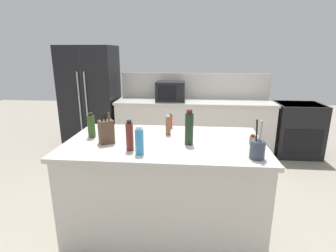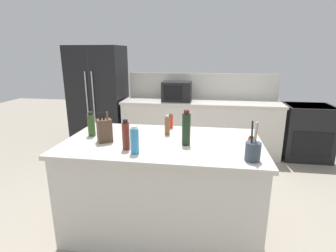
{
  "view_description": "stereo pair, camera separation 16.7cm",
  "coord_description": "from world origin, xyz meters",
  "px_view_note": "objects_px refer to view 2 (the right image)",
  "views": [
    {
      "loc": [
        0.25,
        -2.39,
        1.76
      ],
      "look_at": [
        0.0,
        0.35,
        0.99
      ],
      "focal_mm": 28.0,
      "sensor_mm": 36.0,
      "label": 1
    },
    {
      "loc": [
        0.41,
        -2.37,
        1.76
      ],
      "look_at": [
        0.0,
        0.35,
        0.99
      ],
      "focal_mm": 28.0,
      "sensor_mm": 36.0,
      "label": 2
    }
  ],
  "objects_px": {
    "utensil_crock": "(253,151)",
    "salt_shaker": "(104,129)",
    "microwave": "(177,91)",
    "vinegar_bottle": "(126,135)",
    "knife_block": "(105,130)",
    "range_oven": "(306,131)",
    "spice_jar_paprika": "(251,142)",
    "wine_bottle": "(186,129)",
    "refrigerator": "(99,98)",
    "dish_soap_bottle": "(135,141)",
    "olive_oil_bottle": "(91,125)",
    "pepper_grinder": "(167,126)",
    "hot_sauce_bottle": "(171,121)"
  },
  "relations": [
    {
      "from": "microwave",
      "to": "spice_jar_paprika",
      "type": "relative_size",
      "value": 5.24
    },
    {
      "from": "wine_bottle",
      "to": "dish_soap_bottle",
      "type": "distance_m",
      "value": 0.5
    },
    {
      "from": "olive_oil_bottle",
      "to": "vinegar_bottle",
      "type": "distance_m",
      "value": 0.57
    },
    {
      "from": "spice_jar_paprika",
      "to": "pepper_grinder",
      "type": "xyz_separation_m",
      "value": [
        -0.8,
        0.23,
        0.05
      ]
    },
    {
      "from": "vinegar_bottle",
      "to": "dish_soap_bottle",
      "type": "relative_size",
      "value": 1.11
    },
    {
      "from": "vinegar_bottle",
      "to": "dish_soap_bottle",
      "type": "xyz_separation_m",
      "value": [
        0.1,
        -0.08,
        -0.01
      ]
    },
    {
      "from": "range_oven",
      "to": "olive_oil_bottle",
      "type": "bearing_deg",
      "value": -142.91
    },
    {
      "from": "utensil_crock",
      "to": "hot_sauce_bottle",
      "type": "height_order",
      "value": "utensil_crock"
    },
    {
      "from": "salt_shaker",
      "to": "vinegar_bottle",
      "type": "xyz_separation_m",
      "value": [
        0.36,
        -0.38,
        0.07
      ]
    },
    {
      "from": "range_oven",
      "to": "utensil_crock",
      "type": "relative_size",
      "value": 2.87
    },
    {
      "from": "microwave",
      "to": "olive_oil_bottle",
      "type": "xyz_separation_m",
      "value": [
        -0.62,
        -2.15,
        -0.05
      ]
    },
    {
      "from": "salt_shaker",
      "to": "dish_soap_bottle",
      "type": "height_order",
      "value": "dish_soap_bottle"
    },
    {
      "from": "microwave",
      "to": "olive_oil_bottle",
      "type": "relative_size",
      "value": 2.0
    },
    {
      "from": "wine_bottle",
      "to": "knife_block",
      "type": "bearing_deg",
      "value": -177.5
    },
    {
      "from": "pepper_grinder",
      "to": "salt_shaker",
      "type": "height_order",
      "value": "pepper_grinder"
    },
    {
      "from": "microwave",
      "to": "vinegar_bottle",
      "type": "height_order",
      "value": "microwave"
    },
    {
      "from": "range_oven",
      "to": "microwave",
      "type": "xyz_separation_m",
      "value": [
        -2.23,
        0.0,
        0.64
      ]
    },
    {
      "from": "hot_sauce_bottle",
      "to": "dish_soap_bottle",
      "type": "xyz_separation_m",
      "value": [
        -0.19,
        -0.81,
        0.03
      ]
    },
    {
      "from": "spice_jar_paprika",
      "to": "pepper_grinder",
      "type": "bearing_deg",
      "value": 164.03
    },
    {
      "from": "utensil_crock",
      "to": "spice_jar_paprika",
      "type": "relative_size",
      "value": 3.36
    },
    {
      "from": "microwave",
      "to": "olive_oil_bottle",
      "type": "distance_m",
      "value": 2.24
    },
    {
      "from": "wine_bottle",
      "to": "vinegar_bottle",
      "type": "bearing_deg",
      "value": -158.85
    },
    {
      "from": "refrigerator",
      "to": "utensil_crock",
      "type": "distance_m",
      "value": 3.54
    },
    {
      "from": "knife_block",
      "to": "pepper_grinder",
      "type": "bearing_deg",
      "value": -4.77
    },
    {
      "from": "pepper_grinder",
      "to": "salt_shaker",
      "type": "xyz_separation_m",
      "value": [
        -0.65,
        -0.09,
        -0.04
      ]
    },
    {
      "from": "salt_shaker",
      "to": "dish_soap_bottle",
      "type": "bearing_deg",
      "value": -44.91
    },
    {
      "from": "microwave",
      "to": "dish_soap_bottle",
      "type": "relative_size",
      "value": 2.06
    },
    {
      "from": "refrigerator",
      "to": "spice_jar_paprika",
      "type": "height_order",
      "value": "refrigerator"
    },
    {
      "from": "knife_block",
      "to": "dish_soap_bottle",
      "type": "distance_m",
      "value": 0.44
    },
    {
      "from": "vinegar_bottle",
      "to": "wine_bottle",
      "type": "height_order",
      "value": "wine_bottle"
    },
    {
      "from": "refrigerator",
      "to": "dish_soap_bottle",
      "type": "bearing_deg",
      "value": -61.44
    },
    {
      "from": "olive_oil_bottle",
      "to": "microwave",
      "type": "bearing_deg",
      "value": 73.92
    },
    {
      "from": "vinegar_bottle",
      "to": "dish_soap_bottle",
      "type": "height_order",
      "value": "vinegar_bottle"
    },
    {
      "from": "knife_block",
      "to": "range_oven",
      "type": "bearing_deg",
      "value": 7.4
    },
    {
      "from": "utensil_crock",
      "to": "wine_bottle",
      "type": "height_order",
      "value": "wine_bottle"
    },
    {
      "from": "microwave",
      "to": "spice_jar_paprika",
      "type": "xyz_separation_m",
      "value": [
        0.94,
        -2.24,
        -0.12
      ]
    },
    {
      "from": "microwave",
      "to": "utensil_crock",
      "type": "height_order",
      "value": "microwave"
    },
    {
      "from": "knife_block",
      "to": "hot_sauce_bottle",
      "type": "distance_m",
      "value": 0.79
    },
    {
      "from": "dish_soap_bottle",
      "to": "knife_block",
      "type": "bearing_deg",
      "value": 145.74
    },
    {
      "from": "spice_jar_paprika",
      "to": "wine_bottle",
      "type": "relative_size",
      "value": 0.29
    },
    {
      "from": "vinegar_bottle",
      "to": "spice_jar_paprika",
      "type": "bearing_deg",
      "value": 12.38
    },
    {
      "from": "microwave",
      "to": "knife_block",
      "type": "relative_size",
      "value": 1.72
    },
    {
      "from": "refrigerator",
      "to": "pepper_grinder",
      "type": "xyz_separation_m",
      "value": [
        1.61,
        -2.06,
        0.1
      ]
    },
    {
      "from": "utensil_crock",
      "to": "salt_shaker",
      "type": "height_order",
      "value": "utensil_crock"
    },
    {
      "from": "utensil_crock",
      "to": "salt_shaker",
      "type": "relative_size",
      "value": 2.56
    },
    {
      "from": "microwave",
      "to": "range_oven",
      "type": "bearing_deg",
      "value": -0.0
    },
    {
      "from": "refrigerator",
      "to": "hot_sauce_bottle",
      "type": "bearing_deg",
      "value": -48.21
    },
    {
      "from": "range_oven",
      "to": "knife_block",
      "type": "distance_m",
      "value": 3.56
    },
    {
      "from": "hot_sauce_bottle",
      "to": "pepper_grinder",
      "type": "xyz_separation_m",
      "value": [
        -0.0,
        -0.25,
        0.02
      ]
    },
    {
      "from": "knife_block",
      "to": "salt_shaker",
      "type": "xyz_separation_m",
      "value": [
        -0.1,
        0.22,
        -0.05
      ]
    }
  ]
}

